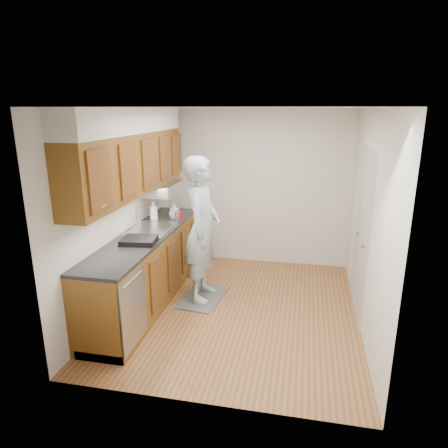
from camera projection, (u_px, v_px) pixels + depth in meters
name	position (u px, v px, depth m)	size (l,w,h in m)	color
floor	(237.00, 309.00, 5.15)	(3.50, 3.50, 0.00)	#966039
ceiling	(239.00, 107.00, 4.45)	(3.50, 3.50, 0.00)	white
wall_left	(122.00, 209.00, 5.08)	(0.02, 3.50, 2.50)	silver
wall_right	(368.00, 222.00, 4.51)	(0.02, 3.50, 2.50)	silver
wall_back	(256.00, 188.00, 6.44)	(3.00, 0.02, 2.50)	silver
counter	(147.00, 267.00, 5.24)	(0.64, 2.80, 1.30)	brown
upper_cabinets	(132.00, 154.00, 4.90)	(0.47, 2.80, 1.21)	brown
closet_door	(362.00, 233.00, 4.85)	(0.02, 1.22, 2.05)	silver
floor_mat	(203.00, 297.00, 5.46)	(0.50, 0.85, 0.02)	slate
person	(202.00, 220.00, 5.15)	(0.76, 0.51, 2.16)	#A1BAC4
soap_bottle_a	(154.00, 211.00, 5.66)	(0.12, 0.12, 0.30)	white
soap_bottle_b	(175.00, 210.00, 5.85)	(0.10, 0.10, 0.22)	white
soap_bottle_c	(173.00, 212.00, 5.87)	(0.13, 0.13, 0.17)	white
soda_can	(180.00, 215.00, 5.75)	(0.07, 0.07, 0.13)	red
steel_can	(177.00, 216.00, 5.73)	(0.06, 0.06, 0.12)	#A5A5AA
dish_rack	(139.00, 240.00, 4.76)	(0.40, 0.34, 0.06)	black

